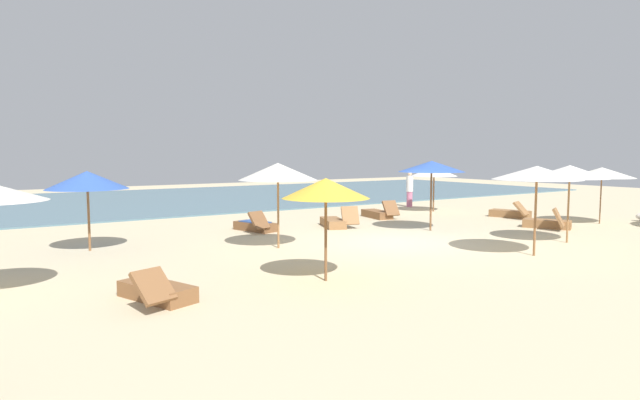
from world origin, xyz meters
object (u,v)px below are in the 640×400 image
Objects in this scene: umbrella_6 at (537,173)px; lounger_5 at (378,214)px; umbrella_0 at (278,172)px; umbrella_1 at (570,172)px; umbrella_2 at (87,180)px; umbrella_5 at (434,171)px; umbrella_8 at (602,173)px; lounger_6 at (255,226)px; person_0 at (410,189)px; umbrella_4 at (326,188)px; lounger_4 at (335,222)px; lounger_0 at (548,223)px; lounger_3 at (511,213)px; lounger_2 at (157,291)px; umbrella_3 at (432,167)px.

umbrella_6 reaches higher than lounger_5.
umbrella_0 is 1.04× the size of umbrella_1.
umbrella_2 is 14.26m from umbrella_5.
lounger_6 is at bearing 154.99° from umbrella_8.
person_0 is at bearing 62.01° from umbrella_6.
umbrella_5 is (10.82, 7.73, -0.11)m from umbrella_4.
umbrella_8 is 1.26× the size of lounger_5.
umbrella_6 is at bearing -79.57° from lounger_4.
lounger_0 is 1.04× the size of person_0.
umbrella_2 reaches higher than umbrella_4.
lounger_6 is (-11.13, 5.20, -1.66)m from umbrella_8.
lounger_5 is (-0.84, 7.34, -1.84)m from umbrella_1.
umbrella_1 is at bearing -83.44° from lounger_5.
umbrella_2 is 5.48m from lounger_6.
person_0 is at bearing 40.80° from umbrella_4.
person_0 is at bearing 72.46° from umbrella_1.
person_0 reaches higher than lounger_3.
lounger_4 is at bearing 151.86° from umbrella_8.
lounger_0 is (4.60, 2.65, -1.88)m from umbrella_6.
umbrella_4 is at bearing -61.16° from umbrella_2.
umbrella_4 is 1.14× the size of lounger_2.
umbrella_1 reaches higher than lounger_4.
umbrella_3 is 1.04× the size of umbrella_8.
person_0 is (14.67, 3.73, -1.01)m from umbrella_2.
umbrella_0 is 1.00× the size of umbrella_3.
lounger_3 is 10.27m from lounger_6.
umbrella_4 is at bearing -169.33° from lounger_0.
umbrella_1 is at bearing -67.60° from umbrella_3.
umbrella_2 reaches higher than umbrella_5.
umbrella_1 is 0.99× the size of umbrella_6.
umbrella_3 is at bearing -136.29° from umbrella_5.
umbrella_6 is at bearing -120.98° from umbrella_5.
umbrella_2 is 14.39m from lounger_0.
umbrella_1 is 1.06× the size of umbrella_2.
lounger_5 is (-3.44, -0.44, -1.57)m from umbrella_5.
umbrella_6 reaches higher than umbrella_1.
lounger_6 is at bearing -162.69° from person_0.
umbrella_6 is 8.23m from lounger_3.
umbrella_0 is at bearing -145.28° from lounger_4.
umbrella_0 reaches higher than lounger_6.
lounger_6 is (5.16, 0.76, -1.67)m from umbrella_2.
umbrella_2 is 6.91m from umbrella_4.
umbrella_2 is 1.17× the size of lounger_6.
umbrella_1 reaches higher than lounger_5.
umbrella_8 is at bearing 19.47° from umbrella_1.
lounger_4 is at bearing 0.67° from umbrella_2.
umbrella_6 is 1.23× the size of lounger_2.
lounger_5 is at bearing 29.28° from umbrella_0.
lounger_5 is 1.05× the size of person_0.
umbrella_3 is at bearing -32.42° from lounger_6.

